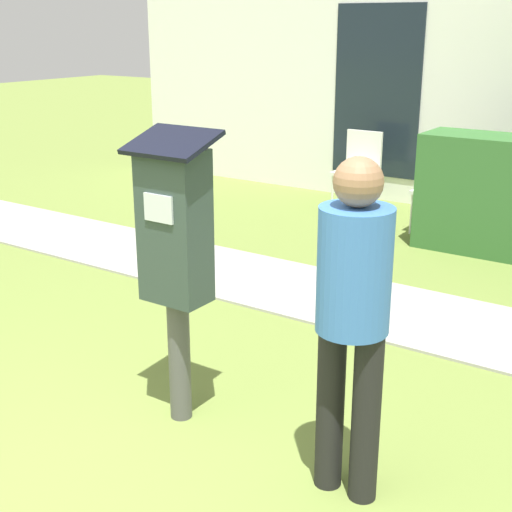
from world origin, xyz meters
name	(u,v)px	position (x,y,z in m)	size (l,w,h in m)	color
sidewalk	(355,302)	(0.00, 3.28, 0.01)	(12.00, 1.10, 0.02)	#A3A099
building_facade	(502,70)	(0.00, 6.66, 1.60)	(10.00, 0.26, 3.20)	white
parking_meter	(175,242)	(-0.05, 1.23, 1.02)	(0.44, 0.31, 1.59)	#4C4C4C
person_standing	(353,307)	(1.01, 1.15, 0.93)	(0.32, 0.32, 1.58)	black
outdoor_chair_left	(359,164)	(-1.33, 6.00, 0.53)	(0.44, 0.44, 0.90)	white
outdoor_chair_middle	(441,181)	(-0.20, 5.62, 0.53)	(0.44, 0.44, 0.90)	white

